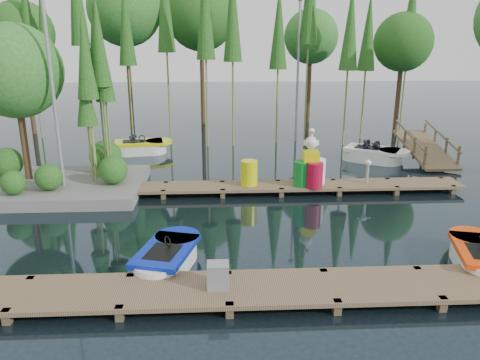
{
  "coord_description": "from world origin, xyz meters",
  "views": [
    {
      "loc": [
        -0.22,
        -13.18,
        5.32
      ],
      "look_at": [
        0.5,
        0.5,
        1.1
      ],
      "focal_mm": 35.0,
      "sensor_mm": 36.0,
      "label": 1
    }
  ],
  "objects_px": {
    "utility_cabinet": "(218,276)",
    "drum_cluster": "(311,169)",
    "yellow_barrel": "(249,173)",
    "boat_red": "(480,258)",
    "boat_yellow_far": "(140,147)",
    "island": "(38,101)",
    "boat_blue": "(167,258)"
  },
  "relations": [
    {
      "from": "boat_yellow_far",
      "to": "utility_cabinet",
      "type": "relative_size",
      "value": 5.44
    },
    {
      "from": "utility_cabinet",
      "to": "drum_cluster",
      "type": "bearing_deg",
      "value": 64.26
    },
    {
      "from": "island",
      "to": "yellow_barrel",
      "type": "bearing_deg",
      "value": -6.24
    },
    {
      "from": "utility_cabinet",
      "to": "drum_cluster",
      "type": "height_order",
      "value": "drum_cluster"
    },
    {
      "from": "utility_cabinet",
      "to": "drum_cluster",
      "type": "distance_m",
      "value": 7.61
    },
    {
      "from": "yellow_barrel",
      "to": "utility_cabinet",
      "type": "bearing_deg",
      "value": -99.3
    },
    {
      "from": "boat_red",
      "to": "drum_cluster",
      "type": "distance_m",
      "value": 6.48
    },
    {
      "from": "drum_cluster",
      "to": "boat_yellow_far",
      "type": "bearing_deg",
      "value": 137.82
    },
    {
      "from": "island",
      "to": "yellow_barrel",
      "type": "relative_size",
      "value": 7.68
    },
    {
      "from": "boat_yellow_far",
      "to": "drum_cluster",
      "type": "xyz_separation_m",
      "value": [
        6.89,
        -6.24,
        0.59
      ]
    },
    {
      "from": "island",
      "to": "utility_cabinet",
      "type": "xyz_separation_m",
      "value": [
        6.08,
        -7.79,
        -2.61
      ]
    },
    {
      "from": "boat_red",
      "to": "utility_cabinet",
      "type": "distance_m",
      "value": 6.37
    },
    {
      "from": "boat_red",
      "to": "boat_yellow_far",
      "type": "distance_m",
      "value": 15.5
    },
    {
      "from": "island",
      "to": "boat_yellow_far",
      "type": "bearing_deg",
      "value": 64.82
    },
    {
      "from": "boat_blue",
      "to": "boat_red",
      "type": "relative_size",
      "value": 0.99
    },
    {
      "from": "boat_yellow_far",
      "to": "utility_cabinet",
      "type": "xyz_separation_m",
      "value": [
        3.59,
        -13.09,
        0.27
      ]
    },
    {
      "from": "yellow_barrel",
      "to": "boat_yellow_far",
      "type": "bearing_deg",
      "value": 127.88
    },
    {
      "from": "island",
      "to": "boat_red",
      "type": "distance_m",
      "value": 14.33
    },
    {
      "from": "island",
      "to": "boat_yellow_far",
      "type": "height_order",
      "value": "island"
    },
    {
      "from": "yellow_barrel",
      "to": "boat_blue",
      "type": "bearing_deg",
      "value": -113.25
    },
    {
      "from": "boat_blue",
      "to": "utility_cabinet",
      "type": "height_order",
      "value": "utility_cabinet"
    },
    {
      "from": "island",
      "to": "boat_yellow_far",
      "type": "xyz_separation_m",
      "value": [
        2.49,
        5.3,
        -2.88
      ]
    },
    {
      "from": "utility_cabinet",
      "to": "boat_yellow_far",
      "type": "bearing_deg",
      "value": 105.34
    },
    {
      "from": "boat_blue",
      "to": "utility_cabinet",
      "type": "relative_size",
      "value": 4.9
    },
    {
      "from": "boat_red",
      "to": "yellow_barrel",
      "type": "relative_size",
      "value": 3.1
    },
    {
      "from": "yellow_barrel",
      "to": "drum_cluster",
      "type": "bearing_deg",
      "value": -4.09
    },
    {
      "from": "boat_yellow_far",
      "to": "drum_cluster",
      "type": "bearing_deg",
      "value": -30.64
    },
    {
      "from": "boat_yellow_far",
      "to": "yellow_barrel",
      "type": "height_order",
      "value": "boat_yellow_far"
    },
    {
      "from": "boat_red",
      "to": "drum_cluster",
      "type": "bearing_deg",
      "value": 132.12
    },
    {
      "from": "island",
      "to": "utility_cabinet",
      "type": "bearing_deg",
      "value": -52.03
    },
    {
      "from": "boat_red",
      "to": "drum_cluster",
      "type": "relative_size",
      "value": 1.34
    },
    {
      "from": "yellow_barrel",
      "to": "drum_cluster",
      "type": "relative_size",
      "value": 0.43
    }
  ]
}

